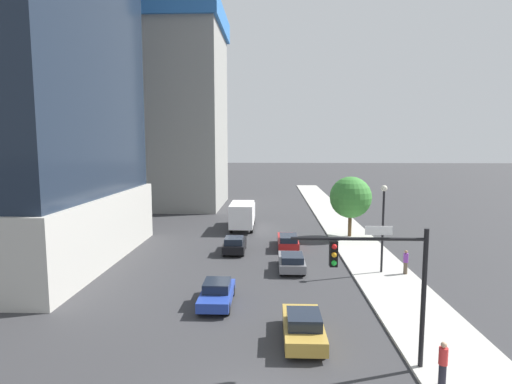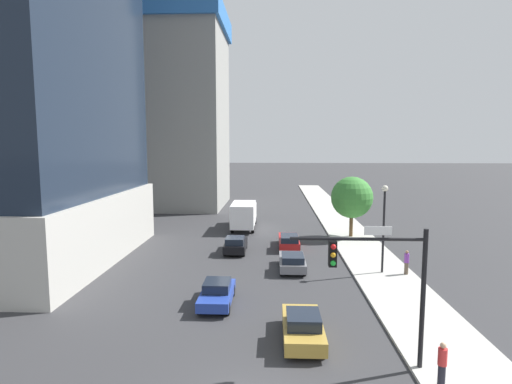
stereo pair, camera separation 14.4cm
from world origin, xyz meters
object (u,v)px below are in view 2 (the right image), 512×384
Objects in this scene: car_red at (289,241)px; car_gray at (292,261)px; street_lamp at (384,216)px; box_truck at (244,214)px; street_tree at (352,197)px; pedestrian_purple_shirt at (407,262)px; traffic_light_pole at (381,271)px; car_blue at (217,293)px; pedestrian_red_shirt at (442,364)px; construction_building at (171,101)px; car_gold at (303,327)px; car_black at (236,244)px.

car_gray is (0.00, -6.62, -0.01)m from car_red.
street_lamp reaches higher than box_truck.
street_tree is 3.50× the size of pedestrian_purple_shirt.
car_gray is at bearing -90.00° from car_red.
traffic_light_pole is at bearing -77.66° from car_gray.
car_blue is (-11.14, -17.88, -3.41)m from street_tree.
car_red is at bearing 136.45° from pedestrian_purple_shirt.
traffic_light_pole reaches higher than box_truck.
car_blue is at bearing -155.77° from pedestrian_purple_shirt.
traffic_light_pole is 24.81m from street_tree.
street_lamp reaches higher than pedestrian_purple_shirt.
box_truck is at bearing 90.00° from car_blue.
box_truck is 31.48m from pedestrian_red_shirt.
pedestrian_purple_shirt is (25.10, -33.40, -14.89)m from construction_building.
box_truck reaches higher than car_red.
car_gray is 0.57× the size of box_truck.
street_tree is at bearing 97.89° from pedestrian_purple_shirt.
pedestrian_red_shirt reaches higher than pedestrian_purple_shirt.
construction_building reaches higher than street_tree.
street_lamp reaches higher than traffic_light_pole.
pedestrian_purple_shirt is (12.81, 5.77, 0.34)m from car_blue.
car_blue is (-7.68, 6.69, -3.55)m from traffic_light_pole.
street_tree is 1.27× the size of car_red.
pedestrian_red_shirt is at bearing -95.86° from street_lamp.
car_gold reaches higher than car_gray.
box_truck is at bearing 105.05° from traffic_light_pole.
pedestrian_red_shirt is at bearing -36.45° from car_gold.
street_tree is at bearing 73.89° from car_gold.
pedestrian_red_shirt is (-1.39, -25.93, -3.06)m from street_tree.
construction_building is 8.10× the size of car_gold.
car_gold is at bearing -68.65° from construction_building.
box_truck is at bearing 107.43° from car_gray.
pedestrian_purple_shirt is at bearing -53.07° from construction_building.
street_lamp is 3.67× the size of pedestrian_purple_shirt.
street_lamp reaches higher than car_gray.
car_gold is 26.65m from box_truck.
car_red is 1.13× the size of car_blue.
construction_building is at bearing 125.42° from street_lamp.
pedestrian_purple_shirt is at bearing 67.59° from traffic_light_pole.
street_lamp is 7.44m from car_gray.
street_tree is 26.15m from pedestrian_red_shirt.
street_tree is 1.41× the size of car_gray.
traffic_light_pole is 20.22m from car_black.
traffic_light_pole is 10.78m from car_blue.
car_black is (-7.68, 18.37, -3.53)m from traffic_light_pole.
street_tree reaches higher than car_red.
pedestrian_purple_shirt reaches higher than car_gold.
traffic_light_pole is at bearing -38.44° from car_gold.
pedestrian_red_shirt reaches higher than car_gold.
street_lamp reaches higher than street_tree.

